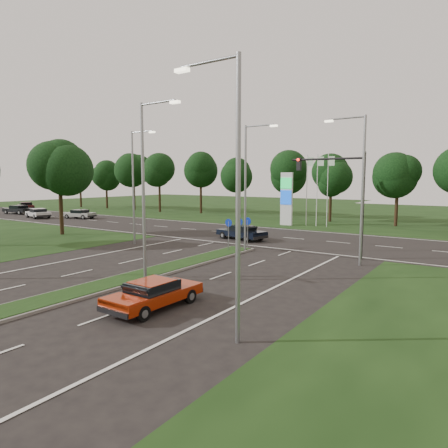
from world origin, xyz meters
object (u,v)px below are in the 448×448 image
Objects in this scene: far_car_a at (79,214)px; far_car_d at (26,206)px; red_sedan at (154,293)px; navy_sedan at (242,232)px; far_car_b at (38,213)px; far_car_c at (18,209)px.

far_car_d is at bearing 65.67° from far_car_a.
navy_sedan reaches higher than red_sedan.
far_car_b is at bearing 155.61° from red_sedan.
red_sedan is 52.59m from far_car_c.
far_car_d reaches higher than red_sedan.
far_car_c is 0.95× the size of far_car_d.
far_car_c is (-48.32, 20.77, 0.09)m from red_sedan.
far_car_c is at bearing 80.51° from far_car_a.
far_car_a is at bearing -50.02° from far_car_b.
navy_sedan is 41.64m from far_car_c.
far_car_d is (-48.20, 7.93, 0.06)m from navy_sedan.
far_car_d reaches higher than far_car_a.
red_sedan is 0.83× the size of far_car_d.
far_car_b is at bearing -110.97° from far_car_c.
far_car_b is (-39.83, 18.87, 0.08)m from red_sedan.
far_car_b reaches higher than red_sedan.
far_car_d reaches higher than far_car_c.
far_car_c is (-8.49, 1.90, 0.02)m from far_car_b.
navy_sedan is (-6.79, 17.81, 0.04)m from red_sedan.
navy_sedan is 1.08× the size of far_car_a.
far_car_b is at bearing -92.77° from far_car_d.
navy_sedan reaches higher than far_car_a.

